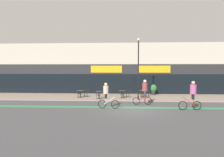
# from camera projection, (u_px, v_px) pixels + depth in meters

# --- Properties ---
(ground_plane) EXTENTS (120.00, 120.00, 0.00)m
(ground_plane) POSITION_uv_depth(u_px,v_px,m) (133.00, 110.00, 16.64)
(ground_plane) COLOR #424244
(sidewalk_slab) EXTENTS (40.00, 5.50, 0.12)m
(sidewalk_slab) POSITION_uv_depth(u_px,v_px,m) (131.00, 97.00, 23.87)
(sidewalk_slab) COLOR gray
(sidewalk_slab) RESTS_ON ground
(storefront_facade) EXTENTS (40.00, 4.06, 6.32)m
(storefront_facade) POSITION_uv_depth(u_px,v_px,m) (130.00, 69.00, 28.43)
(storefront_facade) COLOR #B2A899
(storefront_facade) RESTS_ON ground
(bike_lane_stripe) EXTENTS (36.00, 0.70, 0.01)m
(bike_lane_stripe) POSITION_uv_depth(u_px,v_px,m) (132.00, 107.00, 17.87)
(bike_lane_stripe) COLOR #2D844C
(bike_lane_stripe) RESTS_ON ground
(bistro_table_0) EXTENTS (0.80, 0.80, 0.73)m
(bistro_table_0) POSITION_uv_depth(u_px,v_px,m) (81.00, 92.00, 23.45)
(bistro_table_0) COLOR black
(bistro_table_0) RESTS_ON sidewalk_slab
(bistro_table_1) EXTENTS (0.65, 0.65, 0.76)m
(bistro_table_1) POSITION_uv_depth(u_px,v_px,m) (99.00, 93.00, 22.27)
(bistro_table_1) COLOR black
(bistro_table_1) RESTS_ON sidewalk_slab
(bistro_table_2) EXTENTS (0.70, 0.70, 0.76)m
(bistro_table_2) POSITION_uv_depth(u_px,v_px,m) (122.00, 92.00, 23.09)
(bistro_table_2) COLOR black
(bistro_table_2) RESTS_ON sidewalk_slab
(bistro_table_3) EXTENTS (0.62, 0.62, 0.75)m
(bistro_table_3) POSITION_uv_depth(u_px,v_px,m) (142.00, 92.00, 23.53)
(bistro_table_3) COLOR black
(bistro_table_3) RESTS_ON sidewalk_slab
(cafe_chair_0_near) EXTENTS (0.41, 0.58, 0.90)m
(cafe_chair_0_near) POSITION_uv_depth(u_px,v_px,m) (79.00, 93.00, 22.83)
(cafe_chair_0_near) COLOR black
(cafe_chair_0_near) RESTS_ON sidewalk_slab
(cafe_chair_0_side) EXTENTS (0.59, 0.43, 0.90)m
(cafe_chair_0_side) POSITION_uv_depth(u_px,v_px,m) (86.00, 92.00, 23.42)
(cafe_chair_0_side) COLOR black
(cafe_chair_0_side) RESTS_ON sidewalk_slab
(cafe_chair_1_near) EXTENTS (0.45, 0.60, 0.90)m
(cafe_chair_1_near) POSITION_uv_depth(u_px,v_px,m) (98.00, 94.00, 21.64)
(cafe_chair_1_near) COLOR black
(cafe_chair_1_near) RESTS_ON sidewalk_slab
(cafe_chair_2_near) EXTENTS (0.45, 0.60, 0.90)m
(cafe_chair_2_near) POSITION_uv_depth(u_px,v_px,m) (122.00, 93.00, 22.47)
(cafe_chair_2_near) COLOR black
(cafe_chair_2_near) RESTS_ON sidewalk_slab
(cafe_chair_2_side) EXTENTS (0.59, 0.42, 0.90)m
(cafe_chair_2_side) POSITION_uv_depth(u_px,v_px,m) (128.00, 93.00, 23.06)
(cafe_chair_2_side) COLOR black
(cafe_chair_2_side) RESTS_ON sidewalk_slab
(cafe_chair_3_near) EXTENTS (0.45, 0.60, 0.90)m
(cafe_chair_3_near) POSITION_uv_depth(u_px,v_px,m) (143.00, 93.00, 22.90)
(cafe_chair_3_near) COLOR black
(cafe_chair_3_near) RESTS_ON sidewalk_slab
(cafe_chair_3_side) EXTENTS (0.59, 0.42, 0.90)m
(cafe_chair_3_side) POSITION_uv_depth(u_px,v_px,m) (148.00, 92.00, 23.49)
(cafe_chair_3_side) COLOR black
(cafe_chair_3_side) RESTS_ON sidewalk_slab
(planter_pot) EXTENTS (0.74, 0.74, 1.22)m
(planter_pot) POSITION_uv_depth(u_px,v_px,m) (153.00, 89.00, 25.44)
(planter_pot) COLOR #232326
(planter_pot) RESTS_ON sidewalk_slab
(lamp_post) EXTENTS (0.26, 0.26, 6.02)m
(lamp_post) POSITION_uv_depth(u_px,v_px,m) (138.00, 65.00, 21.31)
(lamp_post) COLOR black
(lamp_post) RESTS_ON sidewalk_slab
(cyclist_0) EXTENTS (1.77, 0.51, 2.24)m
(cyclist_0) POSITION_uv_depth(u_px,v_px,m) (192.00, 93.00, 16.80)
(cyclist_0) COLOR black
(cyclist_0) RESTS_ON ground
(cyclist_1) EXTENTS (1.73, 0.54, 2.06)m
(cyclist_1) POSITION_uv_depth(u_px,v_px,m) (107.00, 94.00, 17.47)
(cyclist_1) COLOR black
(cyclist_1) RESTS_ON ground
(cyclist_2) EXTENTS (1.69, 0.49, 2.21)m
(cyclist_2) POSITION_uv_depth(u_px,v_px,m) (144.00, 90.00, 19.21)
(cyclist_2) COLOR black
(cyclist_2) RESTS_ON ground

